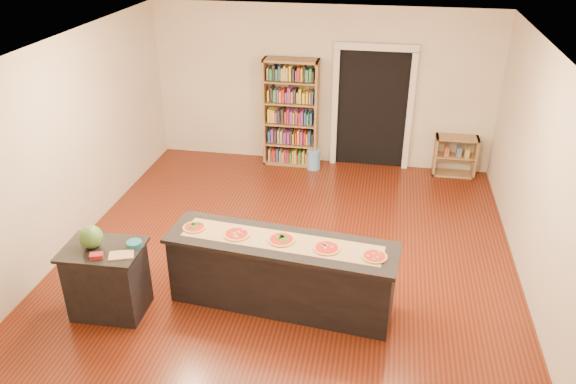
% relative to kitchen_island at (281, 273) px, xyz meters
% --- Properties ---
extents(room, '(6.00, 7.00, 2.80)m').
position_rel_kitchen_island_xyz_m(room, '(-0.10, 0.77, 0.96)').
color(room, beige).
rests_on(room, ground).
extents(doorway, '(1.40, 0.09, 2.21)m').
position_rel_kitchen_island_xyz_m(doorway, '(0.80, 4.23, 0.76)').
color(doorway, black).
rests_on(doorway, room).
extents(kitchen_island, '(2.65, 0.72, 0.87)m').
position_rel_kitchen_island_xyz_m(kitchen_island, '(0.00, 0.00, 0.00)').
color(kitchen_island, black).
rests_on(kitchen_island, ground).
extents(side_counter, '(0.88, 0.64, 0.87)m').
position_rel_kitchen_island_xyz_m(side_counter, '(-1.93, -0.48, -0.00)').
color(side_counter, black).
rests_on(side_counter, ground).
extents(bookshelf, '(0.96, 0.34, 1.92)m').
position_rel_kitchen_island_xyz_m(bookshelf, '(-0.61, 4.05, 0.52)').
color(bookshelf, '#967449').
rests_on(bookshelf, ground).
extents(low_shelf, '(0.71, 0.31, 0.71)m').
position_rel_kitchen_island_xyz_m(low_shelf, '(2.29, 4.06, -0.08)').
color(low_shelf, '#967449').
rests_on(low_shelf, ground).
extents(waste_bin, '(0.24, 0.24, 0.35)m').
position_rel_kitchen_island_xyz_m(waste_bin, '(-0.16, 3.88, -0.27)').
color(waste_bin, '#68A3E8').
rests_on(waste_bin, ground).
extents(kraft_paper, '(2.33, 0.64, 0.00)m').
position_rel_kitchen_island_xyz_m(kraft_paper, '(0.00, 0.00, 0.44)').
color(kraft_paper, '#90704A').
rests_on(kraft_paper, kitchen_island).
extents(watermelon, '(0.26, 0.26, 0.26)m').
position_rel_kitchen_island_xyz_m(watermelon, '(-2.04, -0.48, 0.56)').
color(watermelon, '#144214').
rests_on(watermelon, side_counter).
extents(cutting_board, '(0.31, 0.26, 0.02)m').
position_rel_kitchen_island_xyz_m(cutting_board, '(-1.65, -0.59, 0.43)').
color(cutting_board, tan).
rests_on(cutting_board, side_counter).
extents(package_red, '(0.16, 0.14, 0.05)m').
position_rel_kitchen_island_xyz_m(package_red, '(-1.90, -0.67, 0.45)').
color(package_red, maroon).
rests_on(package_red, side_counter).
extents(package_teal, '(0.17, 0.17, 0.06)m').
position_rel_kitchen_island_xyz_m(package_teal, '(-1.58, -0.39, 0.46)').
color(package_teal, '#195966').
rests_on(package_teal, side_counter).
extents(pizza_a, '(0.28, 0.28, 0.02)m').
position_rel_kitchen_island_xyz_m(pizza_a, '(-1.05, 0.10, 0.45)').
color(pizza_a, '#B07B43').
rests_on(pizza_a, kitchen_island).
extents(pizza_b, '(0.31, 0.31, 0.02)m').
position_rel_kitchen_island_xyz_m(pizza_b, '(-0.53, 0.04, 0.45)').
color(pizza_b, '#B07B43').
rests_on(pizza_b, kitchen_island).
extents(pizza_c, '(0.31, 0.31, 0.02)m').
position_rel_kitchen_island_xyz_m(pizza_c, '(0.00, 0.01, 0.45)').
color(pizza_c, '#B07B43').
rests_on(pizza_c, kitchen_island).
extents(pizza_d, '(0.29, 0.29, 0.02)m').
position_rel_kitchen_island_xyz_m(pizza_d, '(0.53, -0.07, 0.45)').
color(pizza_d, '#B07B43').
rests_on(pizza_d, kitchen_island).
extents(pizza_e, '(0.28, 0.28, 0.02)m').
position_rel_kitchen_island_xyz_m(pizza_e, '(1.05, -0.14, 0.45)').
color(pizza_e, '#B07B43').
rests_on(pizza_e, kitchen_island).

